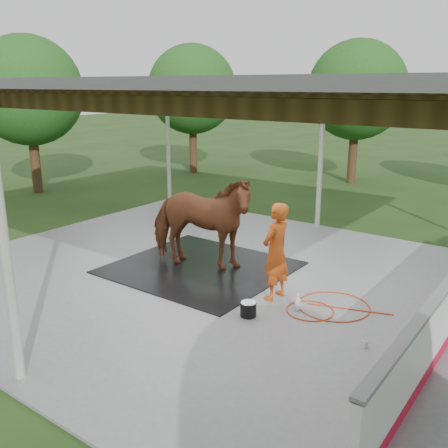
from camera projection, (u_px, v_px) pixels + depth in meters
The scene contains 11 objects.
ground at pixel (219, 279), 10.71m from camera, with size 100.00×100.00×0.00m, color #1E3814.
concrete_slab at pixel (219, 278), 10.71m from camera, with size 12.00×10.00×0.05m, color slate.
pavilion_structure at pixel (219, 88), 9.64m from camera, with size 12.60×10.60×4.05m.
tree_belt at pixel (257, 97), 10.21m from camera, with size 28.00×28.00×5.80m.
rubber_mat at pixel (200, 267), 11.21m from camera, with size 3.65×3.43×0.03m, color black.
horse at pixel (200, 222), 10.92m from camera, with size 1.14×2.50×2.11m, color brown.
handler at pixel (276, 252), 9.40m from camera, with size 0.69×0.45×1.89m, color #B54613.
wash_bucket at pixel (248, 309), 8.86m from camera, with size 0.29×0.29×0.27m.
soap_bottle_a at pixel (298, 302), 9.09m from camera, with size 0.12×0.12×0.31m, color silver.
soap_bottle_b at pixel (365, 343), 7.82m from camera, with size 0.08×0.08×0.17m, color #338CD8.
hose_coil at pixel (327, 307), 9.22m from camera, with size 1.73×1.55×0.02m.
Camera 1 is at (5.99, -8.00, 4.05)m, focal length 40.00 mm.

